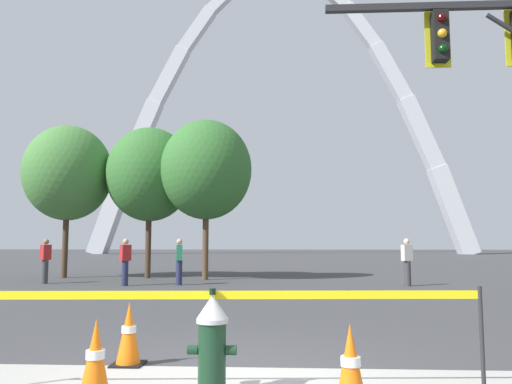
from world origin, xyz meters
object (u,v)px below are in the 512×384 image
object	(u,v)px
pedestrian_walking_right	(179,261)
pedestrian_near_trees	(125,261)
traffic_cone_mid_sidewalk	(129,334)
pedestrian_standing_center	(407,262)
traffic_cone_curb_edge	(95,361)
monument_arch	(279,121)
pedestrian_walking_left	(45,260)
fire_hydrant	(212,345)
traffic_cone_by_hydrant	(351,368)

from	to	relation	value
pedestrian_walking_right	pedestrian_near_trees	bearing A→B (deg)	-166.98
traffic_cone_mid_sidewalk	pedestrian_standing_center	size ratio (longest dim) A/B	0.46
traffic_cone_curb_edge	monument_arch	xyz separation A→B (m)	(1.18, 65.65, 18.63)
pedestrian_standing_center	pedestrian_near_trees	world-z (taller)	same
pedestrian_walking_right	pedestrian_walking_left	bearing A→B (deg)	175.80
fire_hydrant	pedestrian_near_trees	world-z (taller)	pedestrian_near_trees
pedestrian_walking_right	fire_hydrant	bearing A→B (deg)	-76.76
traffic_cone_by_hydrant	pedestrian_near_trees	xyz separation A→B (m)	(-5.92, 12.36, 0.46)
fire_hydrant	traffic_cone_mid_sidewalk	distance (m)	1.60
fire_hydrant	traffic_cone_mid_sidewalk	world-z (taller)	fire_hydrant
pedestrian_walking_left	traffic_cone_by_hydrant	bearing A→B (deg)	-55.35
fire_hydrant	traffic_cone_curb_edge	size ratio (longest dim) A/B	1.36
traffic_cone_curb_edge	pedestrian_standing_center	bearing A→B (deg)	65.01
pedestrian_standing_center	pedestrian_near_trees	bearing A→B (deg)	-177.74
pedestrian_standing_center	pedestrian_near_trees	distance (m)	9.53
traffic_cone_by_hydrant	pedestrian_standing_center	size ratio (longest dim) A/B	0.46
pedestrian_walking_left	pedestrian_walking_right	world-z (taller)	same
pedestrian_standing_center	pedestrian_walking_left	bearing A→B (deg)	178.22
traffic_cone_by_hydrant	pedestrian_walking_left	size ratio (longest dim) A/B	0.46
traffic_cone_mid_sidewalk	traffic_cone_curb_edge	xyz separation A→B (m)	(0.11, -1.32, 0.00)
traffic_cone_by_hydrant	traffic_cone_mid_sidewalk	world-z (taller)	same
traffic_cone_curb_edge	pedestrian_walking_left	bearing A→B (deg)	117.65
fire_hydrant	pedestrian_near_trees	distance (m)	12.89
monument_arch	pedestrian_walking_left	bearing A→B (deg)	-98.62
traffic_cone_curb_edge	fire_hydrant	bearing A→B (deg)	11.52
traffic_cone_by_hydrant	pedestrian_walking_left	xyz separation A→B (m)	(-9.07, 13.13, 0.46)
traffic_cone_by_hydrant	traffic_cone_mid_sidewalk	distance (m)	2.79
traffic_cone_mid_sidewalk	pedestrian_near_trees	size ratio (longest dim) A/B	0.46
traffic_cone_by_hydrant	pedestrian_standing_center	world-z (taller)	pedestrian_standing_center
monument_arch	traffic_cone_by_hydrant	bearing A→B (deg)	-89.05
traffic_cone_mid_sidewalk	pedestrian_walking_right	distance (m)	11.45
fire_hydrant	pedestrian_near_trees	size ratio (longest dim) A/B	0.62
traffic_cone_by_hydrant	traffic_cone_mid_sidewalk	bearing A→B (deg)	148.31
pedestrian_standing_center	pedestrian_walking_right	world-z (taller)	same
traffic_cone_by_hydrant	pedestrian_walking_right	size ratio (longest dim) A/B	0.46
traffic_cone_mid_sidewalk	pedestrian_walking_left	size ratio (longest dim) A/B	0.46
monument_arch	pedestrian_standing_center	size ratio (longest dim) A/B	34.26
fire_hydrant	traffic_cone_by_hydrant	bearing A→B (deg)	-15.95
traffic_cone_by_hydrant	traffic_cone_curb_edge	bearing A→B (deg)	176.39
monument_arch	pedestrian_standing_center	distance (m)	56.28
monument_arch	pedestrian_walking_right	world-z (taller)	monument_arch
fire_hydrant	pedestrian_standing_center	xyz separation A→B (m)	(4.84, 12.38, 0.35)
monument_arch	pedestrian_walking_left	xyz separation A→B (m)	(-7.98, -52.67, -18.17)
pedestrian_near_trees	pedestrian_walking_left	bearing A→B (deg)	166.29
pedestrian_walking_left	monument_arch	bearing A→B (deg)	81.38
monument_arch	pedestrian_walking_right	xyz separation A→B (m)	(-3.07, -53.03, -18.17)
traffic_cone_mid_sidewalk	pedestrian_walking_right	size ratio (longest dim) A/B	0.46
monument_arch	pedestrian_near_trees	world-z (taller)	monument_arch
fire_hydrant	traffic_cone_curb_edge	distance (m)	1.06
traffic_cone_mid_sidewalk	pedestrian_standing_center	world-z (taller)	pedestrian_standing_center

